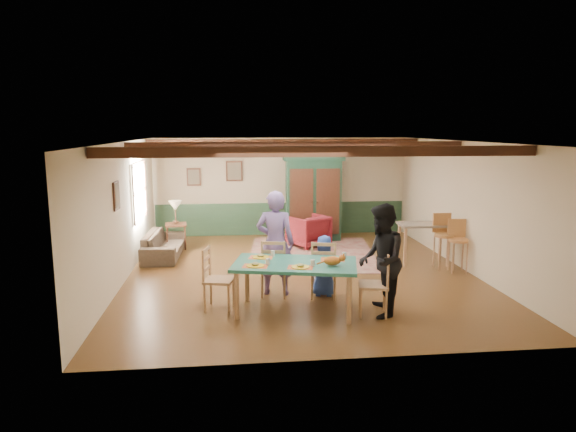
{
  "coord_description": "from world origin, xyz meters",
  "views": [
    {
      "loc": [
        -1.39,
        -10.15,
        2.98
      ],
      "look_at": [
        -0.22,
        0.35,
        1.15
      ],
      "focal_mm": 32.0,
      "sensor_mm": 36.0,
      "label": 1
    }
  ],
  "objects": [
    {
      "name": "floor",
      "position": [
        0.0,
        0.0,
        0.0
      ],
      "size": [
        8.0,
        8.0,
        0.0
      ],
      "primitive_type": "plane",
      "color": "#4D2E15",
      "rests_on": "ground"
    },
    {
      "name": "wall_back",
      "position": [
        0.0,
        4.0,
        1.35
      ],
      "size": [
        7.0,
        0.02,
        2.7
      ],
      "primitive_type": "cube",
      "color": "beige",
      "rests_on": "floor"
    },
    {
      "name": "wall_left",
      "position": [
        -3.5,
        0.0,
        1.35
      ],
      "size": [
        0.02,
        8.0,
        2.7
      ],
      "primitive_type": "cube",
      "color": "beige",
      "rests_on": "floor"
    },
    {
      "name": "wall_right",
      "position": [
        3.5,
        0.0,
        1.35
      ],
      "size": [
        0.02,
        8.0,
        2.7
      ],
      "primitive_type": "cube",
      "color": "beige",
      "rests_on": "floor"
    },
    {
      "name": "ceiling",
      "position": [
        0.0,
        0.0,
        2.7
      ],
      "size": [
        7.0,
        8.0,
        0.02
      ],
      "primitive_type": "cube",
      "color": "beige",
      "rests_on": "wall_back"
    },
    {
      "name": "wainscot_back",
      "position": [
        0.0,
        3.98,
        0.45
      ],
      "size": [
        6.95,
        0.03,
        0.9
      ],
      "primitive_type": "cube",
      "color": "#213D28",
      "rests_on": "floor"
    },
    {
      "name": "ceiling_beam_front",
      "position": [
        0.0,
        -2.3,
        2.61
      ],
      "size": [
        6.95,
        0.16,
        0.16
      ],
      "primitive_type": "cube",
      "color": "black",
      "rests_on": "ceiling"
    },
    {
      "name": "ceiling_beam_mid",
      "position": [
        0.0,
        0.4,
        2.61
      ],
      "size": [
        6.95,
        0.16,
        0.16
      ],
      "primitive_type": "cube",
      "color": "black",
      "rests_on": "ceiling"
    },
    {
      "name": "ceiling_beam_back",
      "position": [
        0.0,
        3.0,
        2.61
      ],
      "size": [
        6.95,
        0.16,
        0.16
      ],
      "primitive_type": "cube",
      "color": "black",
      "rests_on": "ceiling"
    },
    {
      "name": "window_left",
      "position": [
        -3.47,
        1.7,
        1.55
      ],
      "size": [
        0.06,
        1.6,
        1.3
      ],
      "primitive_type": null,
      "color": "white",
      "rests_on": "wall_left"
    },
    {
      "name": "picture_left_wall",
      "position": [
        -3.47,
        -0.6,
        1.75
      ],
      "size": [
        0.04,
        0.42,
        0.52
      ],
      "primitive_type": null,
      "color": "#7E755C",
      "rests_on": "wall_left"
    },
    {
      "name": "picture_back_a",
      "position": [
        -1.3,
        3.97,
        1.8
      ],
      "size": [
        0.45,
        0.04,
        0.55
      ],
      "primitive_type": null,
      "color": "#7E755C",
      "rests_on": "wall_back"
    },
    {
      "name": "picture_back_b",
      "position": [
        -2.4,
        3.97,
        1.65
      ],
      "size": [
        0.38,
        0.04,
        0.48
      ],
      "primitive_type": null,
      "color": "#7E755C",
      "rests_on": "wall_back"
    },
    {
      "name": "dining_table",
      "position": [
        -0.39,
        -2.19,
        0.41
      ],
      "size": [
        2.16,
        1.5,
        0.82
      ],
      "primitive_type": null,
      "rotation": [
        0.0,
        0.0,
        -0.22
      ],
      "color": "#1F6454",
      "rests_on": "floor"
    },
    {
      "name": "dining_chair_far_left",
      "position": [
        -0.65,
        -1.33,
        0.52
      ],
      "size": [
        0.55,
        0.57,
        1.04
      ],
      "primitive_type": null,
      "rotation": [
        0.0,
        0.0,
        2.92
      ],
      "color": "#AD7F56",
      "rests_on": "floor"
    },
    {
      "name": "dining_chair_far_right",
      "position": [
        0.21,
        -1.52,
        0.52
      ],
      "size": [
        0.55,
        0.57,
        1.04
      ],
      "primitive_type": null,
      "rotation": [
        0.0,
        0.0,
        2.92
      ],
      "color": "#AD7F56",
      "rests_on": "floor"
    },
    {
      "name": "dining_chair_end_left",
      "position": [
        -1.62,
        -1.92,
        0.52
      ],
      "size": [
        0.57,
        0.55,
        1.04
      ],
      "primitive_type": null,
      "rotation": [
        0.0,
        0.0,
        1.35
      ],
      "color": "#AD7F56",
      "rests_on": "floor"
    },
    {
      "name": "dining_chair_end_right",
      "position": [
        0.84,
        -2.47,
        0.52
      ],
      "size": [
        0.57,
        0.55,
        1.04
      ],
      "primitive_type": null,
      "rotation": [
        0.0,
        0.0,
        -1.79
      ],
      "color": "#AD7F56",
      "rests_on": "floor"
    },
    {
      "name": "person_man",
      "position": [
        -0.63,
        -1.25,
        0.94
      ],
      "size": [
        0.77,
        0.59,
        1.89
      ],
      "primitive_type": "imported",
      "rotation": [
        0.0,
        0.0,
        2.92
      ],
      "color": "#745B9D",
      "rests_on": "floor"
    },
    {
      "name": "person_woman",
      "position": [
        0.94,
        -2.49,
        0.9
      ],
      "size": [
        0.86,
        1.01,
        1.81
      ],
      "primitive_type": "imported",
      "rotation": [
        0.0,
        0.0,
        -1.79
      ],
      "color": "black",
      "rests_on": "floor"
    },
    {
      "name": "person_child",
      "position": [
        0.23,
        -1.44,
        0.55
      ],
      "size": [
        0.6,
        0.46,
        1.1
      ],
      "primitive_type": "imported",
      "rotation": [
        0.0,
        0.0,
        2.92
      ],
      "color": "#27449D",
      "rests_on": "floor"
    },
    {
      "name": "cat",
      "position": [
        0.17,
        -2.43,
        0.92
      ],
      "size": [
        0.42,
        0.24,
        0.2
      ],
      "primitive_type": null,
      "rotation": [
        0.0,
        0.0,
        -0.22
      ],
      "color": "#C96423",
      "rests_on": "dining_table"
    },
    {
      "name": "place_setting_near_left",
      "position": [
        -1.04,
        -2.33,
        0.88
      ],
      "size": [
        0.5,
        0.42,
        0.11
      ],
      "primitive_type": null,
      "rotation": [
        0.0,
        0.0,
        -0.22
      ],
      "color": "yellow",
      "rests_on": "dining_table"
    },
    {
      "name": "place_setting_near_center",
      "position": [
        -0.34,
        -2.49,
        0.88
      ],
      "size": [
        0.5,
        0.42,
        0.11
      ],
      "primitive_type": null,
      "rotation": [
        0.0,
        0.0,
        -0.22
      ],
      "color": "yellow",
      "rests_on": "dining_table"
    },
    {
      "name": "place_setting_far_left",
      "position": [
        -0.92,
        -1.8,
        0.88
      ],
      "size": [
        0.5,
        0.42,
        0.11
      ],
      "primitive_type": null,
      "rotation": [
        0.0,
        0.0,
        -0.22
      ],
      "color": "yellow",
      "rests_on": "dining_table"
    },
    {
      "name": "place_setting_far_right",
      "position": [
        0.26,
        -2.06,
        0.88
      ],
      "size": [
        0.5,
        0.42,
        0.11
      ],
      "primitive_type": null,
      "rotation": [
        0.0,
        0.0,
        -0.22
      ],
      "color": "yellow",
      "rests_on": "dining_table"
    },
    {
      "name": "area_rug",
      "position": [
        0.49,
        1.66,
        0.01
      ],
      "size": [
        3.33,
        3.81,
        0.01
      ],
      "primitive_type": "cube",
      "rotation": [
        0.0,
        0.0,
        -0.12
      ],
      "color": "tan",
      "rests_on": "floor"
    },
    {
      "name": "armoire",
      "position": [
        0.77,
        3.19,
        1.11
      ],
      "size": [
        1.59,
        0.66,
        2.23
      ],
      "primitive_type": "cube",
      "rotation": [
        0.0,
        0.0,
        -0.02
      ],
      "color": "#122F20",
      "rests_on": "floor"
    },
    {
      "name": "armchair",
      "position": [
        0.53,
        2.43,
        0.4
      ],
      "size": [
        1.18,
        1.19,
        0.8
      ],
      "primitive_type": "imported",
      "rotation": [
        0.0,
        0.0,
        -2.61
      ],
      "color": "#4C0F17",
      "rests_on": "floor"
    },
    {
      "name": "sofa",
      "position": [
        -2.98,
        1.76,
        0.29
      ],
      "size": [
        0.84,
        2.0,
        0.58
      ],
      "primitive_type": "imported",
      "rotation": [
        0.0,
        0.0,
        1.54
      ],
      "color": "#3C3125",
      "rests_on": "floor"
    },
    {
      "name": "end_table",
      "position": [
        -2.77,
        2.56,
        0.31
      ],
      "size": [
        0.56,
        0.56,
        0.63
      ],
      "primitive_type": null,
      "rotation": [
        0.0,
        0.0,
        0.1
      ],
      "color": "black",
      "rests_on": "floor"
    },
    {
      "name": "table_lamp",
      "position": [
        -2.77,
        2.56,
        0.91
      ],
      "size": [
        0.34,
        0.34,
        0.57
      ],
      "primitive_type": null,
      "rotation": [
        0.0,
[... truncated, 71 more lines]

